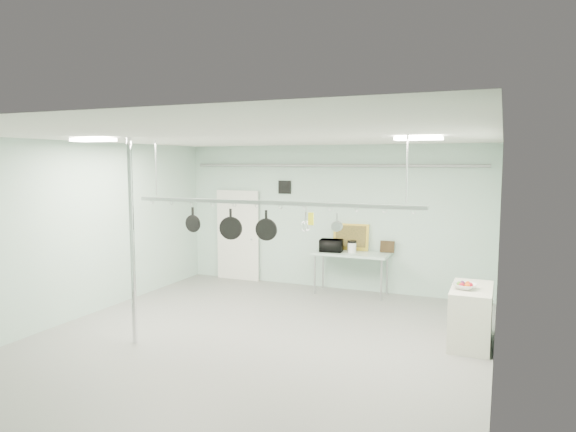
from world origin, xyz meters
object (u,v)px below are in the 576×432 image
at_px(coffee_canister, 352,248).
at_px(chrome_pole, 132,242).
at_px(side_cabinet, 471,316).
at_px(fruit_bowl, 465,286).
at_px(pot_rack, 269,201).
at_px(skillet_mid, 231,224).
at_px(skillet_right, 266,225).
at_px(microwave, 331,246).
at_px(prep_table, 351,256).
at_px(skillet_left, 193,219).

bearing_deg(coffee_canister, chrome_pole, -118.97).
relative_size(side_cabinet, fruit_bowl, 3.45).
distance_m(pot_rack, fruit_bowl, 3.27).
bearing_deg(coffee_canister, skillet_mid, -108.36).
height_order(chrome_pole, pot_rack, chrome_pole).
relative_size(chrome_pole, skillet_right, 6.84).
height_order(chrome_pole, skillet_right, chrome_pole).
bearing_deg(microwave, chrome_pole, 58.13).
distance_m(side_cabinet, fruit_bowl, 0.53).
relative_size(prep_table, coffee_canister, 7.43).
relative_size(fruit_bowl, skillet_mid, 0.69).
bearing_deg(fruit_bowl, skillet_left, -167.47).
bearing_deg(skillet_left, coffee_canister, 62.01).
bearing_deg(fruit_bowl, prep_table, 136.10).
bearing_deg(coffee_canister, skillet_left, -118.74).
relative_size(coffee_canister, skillet_right, 0.46).
height_order(prep_table, coffee_canister, coffee_canister).
bearing_deg(coffee_canister, skillet_right, -98.02).
bearing_deg(skillet_right, chrome_pole, -163.26).
bearing_deg(pot_rack, chrome_pole, -154.65).
height_order(microwave, skillet_left, skillet_left).
height_order(coffee_canister, skillet_right, skillet_right).
xyz_separation_m(prep_table, skillet_mid, (-1.07, -3.30, 1.00)).
relative_size(coffee_canister, skillet_mid, 0.43).
xyz_separation_m(skillet_mid, skillet_right, (0.63, 0.00, 0.02)).
bearing_deg(skillet_mid, skillet_left, 163.20).
bearing_deg(prep_table, coffee_canister, -28.81).
bearing_deg(skillet_mid, side_cabinet, 0.10).
distance_m(prep_table, fruit_bowl, 3.40).
bearing_deg(skillet_mid, chrome_pole, -160.55).
height_order(coffee_canister, fruit_bowl, coffee_canister).
xyz_separation_m(fruit_bowl, skillet_right, (-2.89, -0.94, 0.91)).
xyz_separation_m(coffee_canister, skillet_mid, (-1.09, -3.29, 0.82)).
distance_m(chrome_pole, skillet_right, 2.08).
bearing_deg(fruit_bowl, pot_rack, -161.73).
bearing_deg(chrome_pole, fruit_bowl, 21.18).
bearing_deg(skillet_left, skillet_mid, 0.76).
xyz_separation_m(pot_rack, coffee_canister, (0.42, 3.29, -1.22)).
height_order(coffee_canister, skillet_mid, skillet_mid).
distance_m(chrome_pole, microwave, 4.58).
height_order(chrome_pole, prep_table, chrome_pole).
xyz_separation_m(microwave, skillet_mid, (-0.65, -3.24, 0.80)).
distance_m(prep_table, coffee_canister, 0.18).
height_order(prep_table, side_cabinet, prep_table).
height_order(skillet_mid, skillet_right, same).
relative_size(prep_table, skillet_mid, 3.18).
relative_size(side_cabinet, pot_rack, 0.25).
height_order(prep_table, skillet_mid, skillet_mid).
distance_m(pot_rack, skillet_right, 0.38).
bearing_deg(fruit_bowl, chrome_pole, -158.82).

